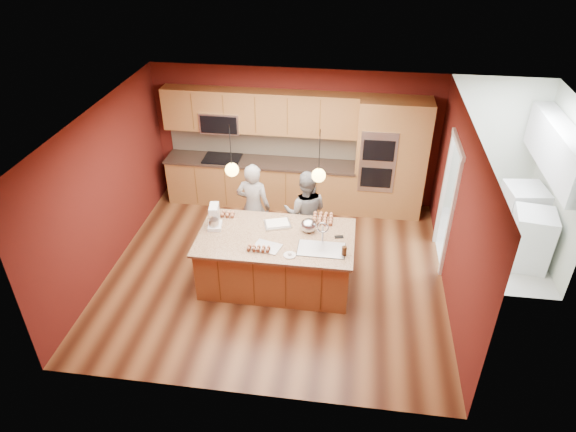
# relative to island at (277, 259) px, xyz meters

# --- Properties ---
(floor) EXTENTS (5.50, 5.50, 0.00)m
(floor) POSITION_rel_island_xyz_m (-0.07, 0.25, -0.46)
(floor) COLOR #401F10
(floor) RESTS_ON ground
(ceiling) EXTENTS (5.50, 5.50, 0.00)m
(ceiling) POSITION_rel_island_xyz_m (-0.07, 0.25, 2.24)
(ceiling) COLOR silver
(ceiling) RESTS_ON ground
(wall_back) EXTENTS (5.50, 0.00, 5.50)m
(wall_back) POSITION_rel_island_xyz_m (-0.07, 2.75, 0.89)
(wall_back) COLOR #521611
(wall_back) RESTS_ON ground
(wall_front) EXTENTS (5.50, 0.00, 5.50)m
(wall_front) POSITION_rel_island_xyz_m (-0.07, -2.25, 0.89)
(wall_front) COLOR #521611
(wall_front) RESTS_ON ground
(wall_left) EXTENTS (0.00, 5.00, 5.00)m
(wall_left) POSITION_rel_island_xyz_m (-2.82, 0.25, 0.89)
(wall_left) COLOR #521611
(wall_left) RESTS_ON ground
(wall_right) EXTENTS (0.00, 5.00, 5.00)m
(wall_right) POSITION_rel_island_xyz_m (2.68, 0.25, 0.89)
(wall_right) COLOR #521611
(wall_right) RESTS_ON ground
(cabinet_run) EXTENTS (3.74, 0.64, 2.30)m
(cabinet_run) POSITION_rel_island_xyz_m (-0.75, 2.50, 0.53)
(cabinet_run) COLOR #9B6436
(cabinet_run) RESTS_ON floor
(oven_column) EXTENTS (1.30, 0.62, 2.30)m
(oven_column) POSITION_rel_island_xyz_m (1.77, 2.45, 0.70)
(oven_column) COLOR #9B6436
(oven_column) RESTS_ON floor
(doorway_trim) EXTENTS (0.08, 1.11, 2.20)m
(doorway_trim) POSITION_rel_island_xyz_m (2.66, 1.05, 0.59)
(doorway_trim) COLOR white
(doorway_trim) RESTS_ON wall_right
(laundry_room) EXTENTS (2.60, 2.70, 2.70)m
(laundry_room) POSITION_rel_island_xyz_m (4.28, 1.45, 1.49)
(laundry_room) COLOR beige
(laundry_room) RESTS_ON ground
(pendant_left) EXTENTS (0.20, 0.20, 0.80)m
(pendant_left) POSITION_rel_island_xyz_m (-0.64, 0.00, 1.55)
(pendant_left) COLOR black
(pendant_left) RESTS_ON ceiling
(pendant_right) EXTENTS (0.20, 0.20, 0.80)m
(pendant_right) POSITION_rel_island_xyz_m (0.61, 0.00, 1.55)
(pendant_right) COLOR black
(pendant_right) RESTS_ON ceiling
(island) EXTENTS (2.42, 1.36, 1.27)m
(island) POSITION_rel_island_xyz_m (0.00, 0.00, 0.00)
(island) COLOR #9B6436
(island) RESTS_ON floor
(person_left) EXTENTS (0.63, 0.45, 1.63)m
(person_left) POSITION_rel_island_xyz_m (-0.55, 0.93, 0.36)
(person_left) COLOR black
(person_left) RESTS_ON floor
(person_right) EXTENTS (0.76, 0.60, 1.55)m
(person_right) POSITION_rel_island_xyz_m (0.35, 0.93, 0.32)
(person_right) COLOR slate
(person_right) RESTS_ON floor
(stand_mixer) EXTENTS (0.24, 0.31, 0.39)m
(stand_mixer) POSITION_rel_island_xyz_m (-1.01, 0.13, 0.60)
(stand_mixer) COLOR white
(stand_mixer) RESTS_ON island
(sheet_cake) EXTENTS (0.49, 0.42, 0.05)m
(sheet_cake) POSITION_rel_island_xyz_m (-0.04, 0.32, 0.46)
(sheet_cake) COLOR silver
(sheet_cake) RESTS_ON island
(cooling_rack) EXTENTS (0.46, 0.38, 0.02)m
(cooling_rack) POSITION_rel_island_xyz_m (-0.10, -0.30, 0.45)
(cooling_rack) COLOR silver
(cooling_rack) RESTS_ON island
(mixing_bowl) EXTENTS (0.26, 0.26, 0.22)m
(mixing_bowl) POSITION_rel_island_xyz_m (0.47, 0.22, 0.54)
(mixing_bowl) COLOR #B9BBC0
(mixing_bowl) RESTS_ON island
(plate) EXTENTS (0.19, 0.19, 0.01)m
(plate) POSITION_rel_island_xyz_m (0.26, -0.45, 0.44)
(plate) COLOR silver
(plate) RESTS_ON island
(tumbler) EXTENTS (0.07, 0.07, 0.15)m
(tumbler) POSITION_rel_island_xyz_m (1.05, -0.33, 0.51)
(tumbler) COLOR #371E0E
(tumbler) RESTS_ON island
(phone) EXTENTS (0.15, 0.10, 0.01)m
(phone) POSITION_rel_island_xyz_m (0.95, 0.12, 0.44)
(phone) COLOR black
(phone) RESTS_ON island
(cupcakes_left) EXTENTS (0.24, 0.16, 0.07)m
(cupcakes_left) POSITION_rel_island_xyz_m (-0.89, 0.48, 0.47)
(cupcakes_left) COLOR #B87650
(cupcakes_left) RESTS_ON island
(cupcakes_rack) EXTENTS (0.35, 0.14, 0.06)m
(cupcakes_rack) POSITION_rel_island_xyz_m (-0.21, -0.40, 0.48)
(cupcakes_rack) COLOR #B87650
(cupcakes_rack) RESTS_ON island
(cupcakes_right) EXTENTS (0.35, 0.35, 0.08)m
(cupcakes_right) POSITION_rel_island_xyz_m (0.66, 0.56, 0.47)
(cupcakes_right) COLOR #B87650
(cupcakes_right) RESTS_ON island
(washer) EXTENTS (0.71, 0.73, 1.01)m
(washer) POSITION_rel_island_xyz_m (4.10, 1.05, 0.05)
(washer) COLOR white
(washer) RESTS_ON floor
(dryer) EXTENTS (0.73, 0.74, 1.05)m
(dryer) POSITION_rel_island_xyz_m (4.11, 1.82, 0.07)
(dryer) COLOR white
(dryer) RESTS_ON floor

